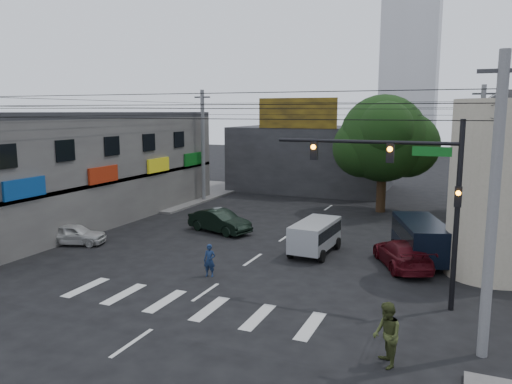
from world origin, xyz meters
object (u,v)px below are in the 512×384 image
Objects in this scene: traffic_gantry at (411,182)px; navy_van at (421,241)px; utility_pole_near_right at (493,210)px; silver_minivan at (315,238)px; pedestrian_olive at (387,335)px; utility_pole_far_right at (479,155)px; maroon_sedan at (402,254)px; white_compact at (74,234)px; traffic_officer at (210,260)px; utility_pole_far_left at (203,146)px; dark_sedan at (220,221)px; street_tree at (383,139)px.

navy_van is at bearing 89.76° from traffic_gantry.
silver_minivan is at bearing 131.83° from utility_pole_near_right.
utility_pole_far_right is at bearing 147.99° from pedestrian_olive.
traffic_gantry is 1.43× the size of maroon_sedan.
white_compact is 9.88m from traffic_officer.
utility_pole_far_left is 21.00m from utility_pole_far_right.
maroon_sedan is at bearing -105.25° from utility_pole_far_right.
utility_pole_far_left is 11.96m from dark_sedan.
utility_pole_near_right reaches higher than traffic_officer.
utility_pole_far_left is at bearing 51.12° from silver_minivan.
maroon_sedan is at bearing 112.30° from utility_pole_near_right.
traffic_officer reaches higher than maroon_sedan.
pedestrian_olive is at bearing -150.86° from silver_minivan.
street_tree reaches higher than white_compact.
utility_pole_far_left is 6.12× the size of traffic_officer.
utility_pole_near_right is (2.68, -3.50, -0.23)m from traffic_gantry.
silver_minivan reaches higher than maroon_sedan.
silver_minivan is (-7.92, 8.85, -3.74)m from utility_pole_near_right.
silver_minivan is 0.75× the size of navy_van.
traffic_gantry reaches higher than traffic_officer.
dark_sedan is 12.17m from navy_van.
maroon_sedan is (17.64, -12.31, -3.92)m from utility_pole_far_left.
traffic_officer is (-11.31, -17.11, -3.85)m from utility_pole_far_right.
street_tree is 1.60× the size of navy_van.
traffic_gantry reaches higher than white_compact.
pedestrian_olive is at bearing -50.54° from utility_pole_far_left.
pedestrian_olive is (18.35, -7.12, 0.38)m from white_compact.
dark_sedan is 11.73m from maroon_sedan.
street_tree is at bearing -59.98° from white_compact.
maroon_sedan is at bearing 98.28° from traffic_gantry.
utility_pole_far_left is 17.91m from silver_minivan.
street_tree is 24.03m from pedestrian_olive.
navy_van reaches higher than dark_sedan.
utility_pole_far_right reaches higher than dark_sedan.
utility_pole_far_right is 2.03× the size of dark_sedan.
traffic_gantry is at bearing 73.72° from maroon_sedan.
utility_pole_far_left is 2.26× the size of silver_minivan.
street_tree is 13.54m from silver_minivan.
traffic_gantry is 4.79× the size of traffic_officer.
dark_sedan is at bearing -162.10° from pedestrian_olive.
pedestrian_olive is at bearing -89.75° from traffic_gantry.
traffic_gantry is 14.83m from dark_sedan.
utility_pole_near_right is at bearing -44.31° from utility_pole_far_left.
maroon_sedan is at bearing -95.45° from silver_minivan.
street_tree is at bearing 101.99° from traffic_gantry.
utility_pole_far_right is (2.68, 17.00, -0.23)m from traffic_gantry.
maroon_sedan is at bearing -86.95° from dark_sedan.
traffic_gantry is 7.22m from navy_van.
utility_pole_far_right is 26.22m from white_compact.
dark_sedan is at bearing -56.27° from utility_pole_far_left.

